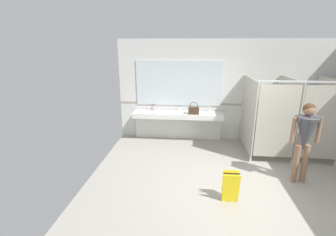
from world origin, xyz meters
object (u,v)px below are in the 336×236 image
at_px(soap_dispenser, 154,108).
at_px(wet_floor_sign, 231,187).
at_px(paper_cup, 193,112).
at_px(person_standing, 305,134).
at_px(handbag, 194,110).

height_order(soap_dispenser, wet_floor_sign, soap_dispenser).
height_order(soap_dispenser, paper_cup, soap_dispenser).
bearing_deg(person_standing, soap_dispenser, 146.69).
bearing_deg(paper_cup, wet_floor_sign, -76.26).
bearing_deg(handbag, wet_floor_sign, -76.31).
bearing_deg(person_standing, handbag, 138.70).
distance_m(person_standing, wet_floor_sign, 1.83).
height_order(handbag, paper_cup, handbag).
bearing_deg(paper_cup, person_standing, -42.03).
distance_m(soap_dispenser, paper_cup, 1.16).
relative_size(person_standing, handbag, 4.79).
height_order(handbag, soap_dispenser, handbag).
bearing_deg(soap_dispenser, wet_floor_sign, -58.61).
distance_m(handbag, paper_cup, 0.09).
relative_size(person_standing, soap_dispenser, 9.10).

